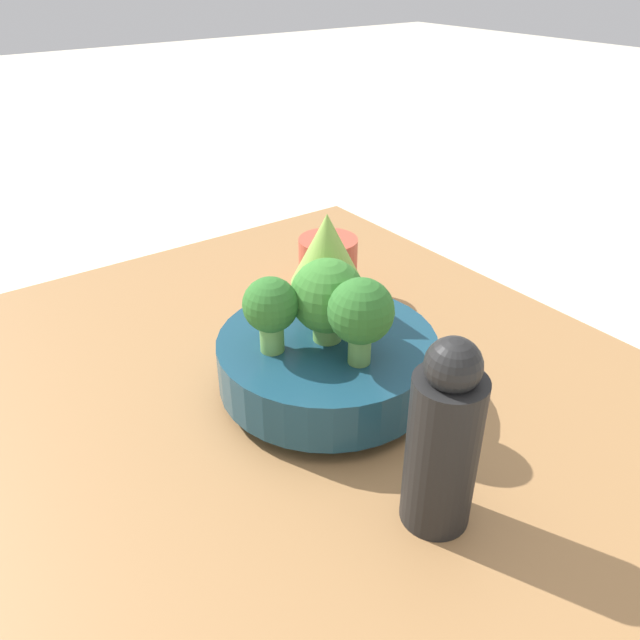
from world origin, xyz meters
The scene contains 9 objects.
ground_plane centered at (0.00, 0.00, 0.00)m, with size 6.00×6.00×0.00m, color beige.
table centered at (0.00, 0.00, 0.02)m, with size 0.82×0.65×0.05m.
bowl centered at (0.00, 0.00, 0.08)m, with size 0.21×0.21×0.06m.
broccoli_floret_front centered at (-0.01, -0.05, 0.15)m, with size 0.05×0.05×0.07m.
broccoli_floret_right centered at (0.05, 0.00, 0.16)m, with size 0.06×0.06×0.08m.
broccoli_floret_center centered at (0.00, 0.00, 0.15)m, with size 0.07×0.07×0.08m.
romanesco_piece_far centered at (-0.04, 0.03, 0.17)m, with size 0.07×0.07×0.10m.
cup centered at (-0.16, 0.12, 0.09)m, with size 0.07×0.07×0.08m.
pepper_mill centered at (0.18, -0.03, 0.12)m, with size 0.05×0.05×0.16m.
Camera 1 is at (0.40, -0.30, 0.43)m, focal length 35.00 mm.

